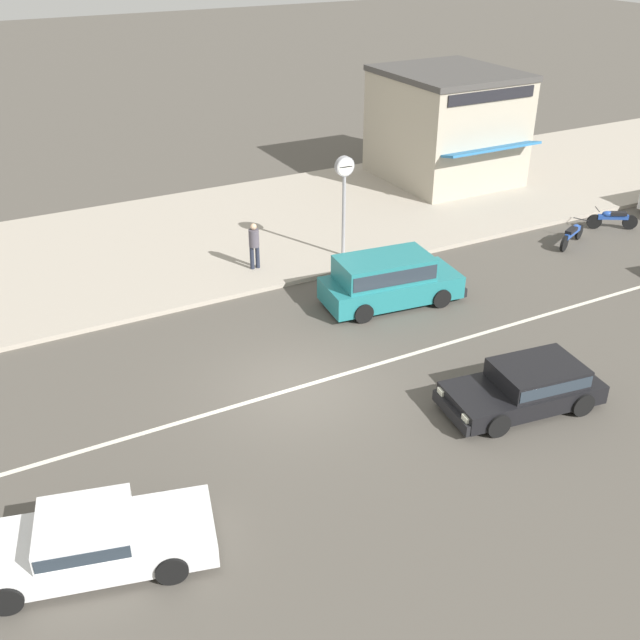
{
  "coord_description": "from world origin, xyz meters",
  "views": [
    {
      "loc": [
        -6.93,
        -14.26,
        10.67
      ],
      "look_at": [
        1.53,
        1.61,
        0.8
      ],
      "focal_mm": 42.0,
      "sensor_mm": 36.0,
      "label": 1
    }
  ],
  "objects_px": {
    "motorcycle_1": "(573,234)",
    "street_clock": "(344,182)",
    "sedan_white_0": "(88,540)",
    "shopfront_corner_warung": "(446,125)",
    "hatchback_black_1": "(527,385)",
    "motorcycle_2": "(612,218)",
    "minivan_teal_4": "(388,279)",
    "pedestrian_near_clock": "(254,243)"
  },
  "relations": [
    {
      "from": "motorcycle_2",
      "to": "hatchback_black_1",
      "type": "bearing_deg",
      "value": -145.64
    },
    {
      "from": "hatchback_black_1",
      "to": "motorcycle_1",
      "type": "relative_size",
      "value": 2.2
    },
    {
      "from": "motorcycle_2",
      "to": "street_clock",
      "type": "xyz_separation_m",
      "value": [
        -10.4,
        2.35,
        2.35
      ]
    },
    {
      "from": "sedan_white_0",
      "to": "shopfront_corner_warung",
      "type": "height_order",
      "value": "shopfront_corner_warung"
    },
    {
      "from": "hatchback_black_1",
      "to": "motorcycle_2",
      "type": "xyz_separation_m",
      "value": [
        10.8,
        7.39,
        -0.17
      ]
    },
    {
      "from": "sedan_white_0",
      "to": "shopfront_corner_warung",
      "type": "bearing_deg",
      "value": 38.53
    },
    {
      "from": "motorcycle_1",
      "to": "street_clock",
      "type": "relative_size",
      "value": 0.53
    },
    {
      "from": "sedan_white_0",
      "to": "motorcycle_1",
      "type": "distance_m",
      "value": 20.17
    },
    {
      "from": "hatchback_black_1",
      "to": "sedan_white_0",
      "type": "bearing_deg",
      "value": -179.61
    },
    {
      "from": "motorcycle_1",
      "to": "shopfront_corner_warung",
      "type": "height_order",
      "value": "shopfront_corner_warung"
    },
    {
      "from": "motorcycle_2",
      "to": "pedestrian_near_clock",
      "type": "distance_m",
      "value": 13.83
    },
    {
      "from": "hatchback_black_1",
      "to": "motorcycle_2",
      "type": "bearing_deg",
      "value": 34.36
    },
    {
      "from": "pedestrian_near_clock",
      "to": "motorcycle_2",
      "type": "bearing_deg",
      "value": -11.67
    },
    {
      "from": "pedestrian_near_clock",
      "to": "minivan_teal_4",
      "type": "bearing_deg",
      "value": -56.08
    },
    {
      "from": "pedestrian_near_clock",
      "to": "shopfront_corner_warung",
      "type": "bearing_deg",
      "value": 23.82
    },
    {
      "from": "sedan_white_0",
      "to": "minivan_teal_4",
      "type": "distance_m",
      "value": 12.24
    },
    {
      "from": "motorcycle_1",
      "to": "pedestrian_near_clock",
      "type": "xyz_separation_m",
      "value": [
        -11.08,
        3.23,
        0.65
      ]
    },
    {
      "from": "hatchback_black_1",
      "to": "shopfront_corner_warung",
      "type": "xyz_separation_m",
      "value": [
        8.6,
        15.18,
        1.89
      ]
    },
    {
      "from": "street_clock",
      "to": "pedestrian_near_clock",
      "type": "relative_size",
      "value": 2.2
    },
    {
      "from": "minivan_teal_4",
      "to": "street_clock",
      "type": "bearing_deg",
      "value": 82.82
    },
    {
      "from": "minivan_teal_4",
      "to": "street_clock",
      "type": "distance_m",
      "value": 4.06
    },
    {
      "from": "motorcycle_1",
      "to": "motorcycle_2",
      "type": "height_order",
      "value": "same"
    },
    {
      "from": "sedan_white_0",
      "to": "minivan_teal_4",
      "type": "relative_size",
      "value": 1.1
    },
    {
      "from": "hatchback_black_1",
      "to": "motorcycle_2",
      "type": "height_order",
      "value": "hatchback_black_1"
    },
    {
      "from": "hatchback_black_1",
      "to": "motorcycle_1",
      "type": "bearing_deg",
      "value": 39.78
    },
    {
      "from": "hatchback_black_1",
      "to": "pedestrian_near_clock",
      "type": "xyz_separation_m",
      "value": [
        -2.73,
        10.18,
        0.48
      ]
    },
    {
      "from": "motorcycle_1",
      "to": "street_clock",
      "type": "xyz_separation_m",
      "value": [
        -7.95,
        2.79,
        2.34
      ]
    },
    {
      "from": "hatchback_black_1",
      "to": "motorcycle_1",
      "type": "height_order",
      "value": "hatchback_black_1"
    },
    {
      "from": "sedan_white_0",
      "to": "motorcycle_1",
      "type": "bearing_deg",
      "value": 20.37
    },
    {
      "from": "motorcycle_1",
      "to": "street_clock",
      "type": "bearing_deg",
      "value": 160.68
    },
    {
      "from": "hatchback_black_1",
      "to": "motorcycle_2",
      "type": "distance_m",
      "value": 13.09
    },
    {
      "from": "minivan_teal_4",
      "to": "pedestrian_near_clock",
      "type": "height_order",
      "value": "pedestrian_near_clock"
    },
    {
      "from": "shopfront_corner_warung",
      "to": "motorcycle_1",
      "type": "bearing_deg",
      "value": -91.76
    },
    {
      "from": "motorcycle_1",
      "to": "pedestrian_near_clock",
      "type": "relative_size",
      "value": 1.16
    },
    {
      "from": "motorcycle_2",
      "to": "pedestrian_near_clock",
      "type": "xyz_separation_m",
      "value": [
        -13.53,
        2.79,
        0.65
      ]
    },
    {
      "from": "motorcycle_2",
      "to": "sedan_white_0",
      "type": "bearing_deg",
      "value": -160.76
    },
    {
      "from": "sedan_white_0",
      "to": "shopfront_corner_warung",
      "type": "relative_size",
      "value": 0.77
    },
    {
      "from": "sedan_white_0",
      "to": "pedestrian_near_clock",
      "type": "xyz_separation_m",
      "value": [
        7.83,
        10.25,
        0.54
      ]
    },
    {
      "from": "sedan_white_0",
      "to": "pedestrian_near_clock",
      "type": "bearing_deg",
      "value": 52.63
    },
    {
      "from": "motorcycle_2",
      "to": "street_clock",
      "type": "relative_size",
      "value": 0.48
    },
    {
      "from": "hatchback_black_1",
      "to": "minivan_teal_4",
      "type": "xyz_separation_m",
      "value": [
        -0.05,
        6.19,
        0.25
      ]
    },
    {
      "from": "street_clock",
      "to": "motorcycle_2",
      "type": "bearing_deg",
      "value": -12.72
    }
  ]
}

